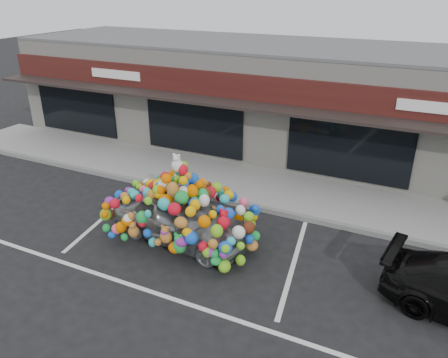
% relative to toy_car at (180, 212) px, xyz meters
% --- Properties ---
extents(ground, '(90.00, 90.00, 0.00)m').
position_rel_toy_car_xyz_m(ground, '(0.39, 0.02, -0.85)').
color(ground, black).
rests_on(ground, ground).
extents(shop_building, '(24.00, 7.20, 4.31)m').
position_rel_toy_car_xyz_m(shop_building, '(0.39, 8.46, 1.31)').
color(shop_building, beige).
rests_on(shop_building, ground).
extents(sidewalk, '(26.00, 3.00, 0.15)m').
position_rel_toy_car_xyz_m(sidewalk, '(0.39, 4.02, -0.78)').
color(sidewalk, gray).
rests_on(sidewalk, ground).
extents(kerb, '(26.00, 0.18, 0.16)m').
position_rel_toy_car_xyz_m(kerb, '(0.39, 2.52, -0.78)').
color(kerb, slate).
rests_on(kerb, ground).
extents(parking_stripe_left, '(0.73, 4.37, 0.01)m').
position_rel_toy_car_xyz_m(parking_stripe_left, '(-2.81, 0.22, -0.85)').
color(parking_stripe_left, silver).
rests_on(parking_stripe_left, ground).
extents(parking_stripe_mid, '(0.73, 4.37, 0.01)m').
position_rel_toy_car_xyz_m(parking_stripe_mid, '(3.19, 0.22, -0.85)').
color(parking_stripe_mid, silver).
rests_on(parking_stripe_mid, ground).
extents(lane_line, '(14.00, 0.12, 0.01)m').
position_rel_toy_car_xyz_m(lane_line, '(2.39, -2.28, -0.85)').
color(lane_line, silver).
rests_on(lane_line, ground).
extents(toy_car, '(2.94, 4.51, 2.51)m').
position_rel_toy_car_xyz_m(toy_car, '(0.00, 0.00, 0.00)').
color(toy_car, gray).
rests_on(toy_car, ground).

